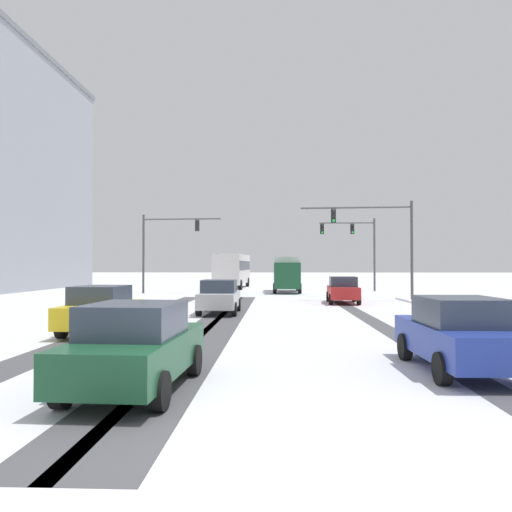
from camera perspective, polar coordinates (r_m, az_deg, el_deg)
The scene contains 15 objects.
ground_plane at distance 6.93m, azimuth -6.66°, elevation -20.58°, with size 300.00×300.00×0.00m, color silver.
wheel_track_left_lane at distance 20.66m, azimuth -5.53°, elevation -7.49°, with size 0.89×30.55×0.01m, color #4C4C51.
wheel_track_right_lane at distance 20.86m, azimuth 13.42°, elevation -7.40°, with size 0.78×30.55×0.01m, color #4C4C51.
wheel_track_center at distance 21.33m, azimuth -14.23°, elevation -7.26°, with size 1.19×30.55×0.01m, color #4C4C51.
wheel_track_oncoming at distance 20.57m, azimuth -3.41°, elevation -7.52°, with size 1.17×30.55×0.01m, color #4C4C51.
traffic_signal_near_right at distance 33.14m, azimuth 14.09°, elevation 2.74°, with size 7.25×0.65×6.50m.
traffic_signal_far_left at distance 41.19m, azimuth -10.49°, elevation 1.93°, with size 6.54×0.56×6.50m.
traffic_signal_far_right at distance 44.85m, azimuth 11.43°, elevation 1.87°, with size 4.99×0.38×6.50m.
car_red_lead at distance 30.44m, azimuth 10.03°, elevation -3.88°, with size 1.99×4.18×1.62m.
car_silver_second at distance 23.64m, azimuth -4.26°, elevation -4.70°, with size 1.85×4.11×1.62m.
car_yellow_cab_third at distance 17.58m, azimuth -17.43°, elevation -5.91°, with size 1.95×4.16×1.62m.
car_blue_fourth at distance 11.72m, azimuth 22.45°, elevation -8.34°, with size 1.90×4.13×1.62m.
car_dark_green_fifth at distance 9.51m, azimuth -13.70°, elevation -10.11°, with size 1.99×4.18×1.62m.
bus_oncoming at distance 50.02m, azimuth -2.70°, elevation -1.44°, with size 2.99×11.09×3.38m.
box_truck_delivery at distance 42.52m, azimuth 3.59°, elevation -1.99°, with size 2.36×7.42×3.02m.
Camera 1 is at (1.00, -6.46, 2.32)m, focal length 34.56 mm.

